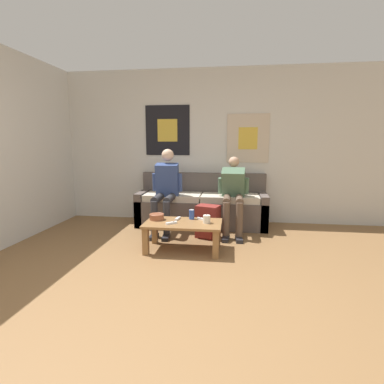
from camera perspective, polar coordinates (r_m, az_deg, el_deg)
name	(u,v)px	position (r m, az deg, el deg)	size (l,w,h in m)	color
ground_plane	(159,316)	(2.55, -6.37, -22.44)	(18.00, 18.00, 0.00)	brown
wall_back	(201,146)	(5.14, 1.64, 8.67)	(10.00, 0.07, 2.55)	silver
couch	(202,207)	(4.91, 1.87, -2.88)	(2.08, 0.67, 0.84)	#564C47
coffee_table	(183,228)	(3.76, -1.71, -6.79)	(0.95, 0.54, 0.36)	olive
person_seated_adult	(166,187)	(4.55, -5.03, 0.94)	(0.47, 0.83, 1.24)	#2D2D33
person_seated_teen	(233,192)	(4.49, 7.87, 0.08)	(0.47, 0.87, 1.13)	brown
backpack	(208,222)	(4.28, 3.00, -5.79)	(0.37, 0.32, 0.47)	maroon
ceramic_bowl	(157,216)	(3.89, -6.74, -4.63)	(0.19, 0.19, 0.08)	brown
pillar_candle	(207,219)	(3.70, 2.80, -5.18)	(0.09, 0.09, 0.11)	silver
drink_can_blue	(192,214)	(3.88, -0.06, -4.29)	(0.07, 0.07, 0.12)	#28479E
game_controller_near_left	(178,219)	(3.88, -2.71, -5.07)	(0.06, 0.15, 0.03)	white
game_controller_near_right	(171,223)	(3.67, -3.95, -5.91)	(0.13, 0.12, 0.03)	white
game_controller_far_center	(202,219)	(3.86, 1.87, -5.16)	(0.13, 0.12, 0.03)	white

